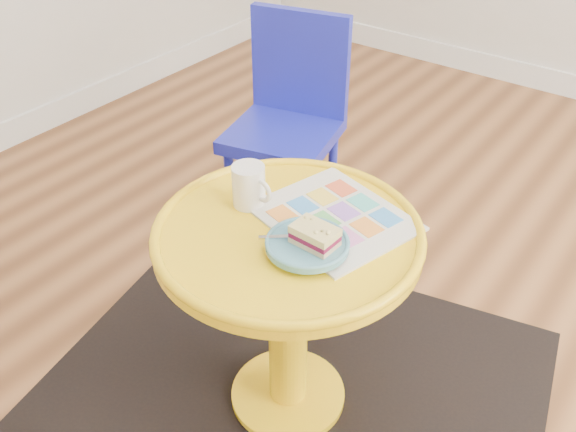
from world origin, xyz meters
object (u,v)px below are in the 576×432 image
Objects in this scene: side_table at (288,285)px; plate at (307,245)px; newspaper at (334,217)px; mug at (249,185)px; chair at (289,114)px.

side_table is 3.39× the size of plate.
newspaper is 2.95× the size of mug.
side_table is 0.25m from mug.
newspaper is at bearing 60.97° from side_table.
chair is 2.36× the size of newspaper.
newspaper reaches higher than side_table.
chair is 0.79m from newspaper.
plate is at bearing -65.47° from newspaper.
side_table is at bearing -6.32° from mug.
chair is at bearing 149.71° from newspaper.
chair is (-0.48, 0.66, 0.03)m from side_table.
plate is (0.21, -0.06, -0.04)m from mug.
chair reaches higher than plate.
chair is 0.90m from plate.
plate is at bearing -10.64° from mug.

